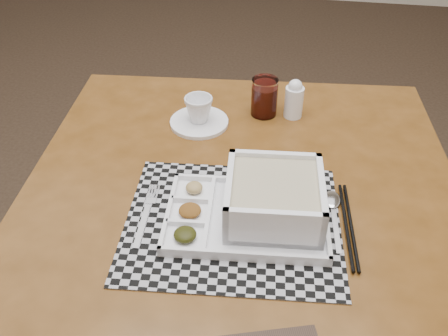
{
  "coord_description": "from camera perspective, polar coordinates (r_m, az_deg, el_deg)",
  "views": [
    {
      "loc": [
        0.86,
        -1.57,
        1.42
      ],
      "look_at": [
        0.73,
        -0.8,
        0.8
      ],
      "focal_mm": 40.0,
      "sensor_mm": 36.0,
      "label": 1
    }
  ],
  "objects": [
    {
      "name": "serving_tray",
      "position": [
        0.99,
        4.82,
        -4.09
      ],
      "size": [
        0.34,
        0.25,
        0.1
      ],
      "color": "white",
      "rests_on": "placemat"
    },
    {
      "name": "juice_glass",
      "position": [
        1.31,
        4.62,
        7.93
      ],
      "size": [
        0.07,
        0.07,
        0.1
      ],
      "color": "white",
      "rests_on": "dining_table"
    },
    {
      "name": "spoon",
      "position": [
        1.06,
        12.31,
        -4.03
      ],
      "size": [
        0.04,
        0.18,
        0.01
      ],
      "color": "silver",
      "rests_on": "placemat"
    },
    {
      "name": "creamer_bottle",
      "position": [
        1.3,
        8.01,
        7.8
      ],
      "size": [
        0.05,
        0.05,
        0.11
      ],
      "color": "white",
      "rests_on": "dining_table"
    },
    {
      "name": "chopsticks",
      "position": [
        1.02,
        14.05,
        -6.34
      ],
      "size": [
        0.04,
        0.24,
        0.01
      ],
      "color": "black",
      "rests_on": "placemat"
    },
    {
      "name": "placemat",
      "position": [
        1.0,
        0.99,
        -6.23
      ],
      "size": [
        0.46,
        0.4,
        0.0
      ],
      "primitive_type": "cube",
      "rotation": [
        0.0,
        0.0,
        0.09
      ],
      "color": "#A5A4AC",
      "rests_on": "dining_table"
    },
    {
      "name": "floor",
      "position": [
        2.28,
        -14.81,
        -1.67
      ],
      "size": [
        5.0,
        5.0,
        0.0
      ],
      "primitive_type": "plane",
      "color": "black",
      "rests_on": "ground"
    },
    {
      "name": "saucer",
      "position": [
        1.28,
        -2.85,
        5.25
      ],
      "size": [
        0.15,
        0.15,
        0.01
      ],
      "primitive_type": "cylinder",
      "color": "white",
      "rests_on": "dining_table"
    },
    {
      "name": "dining_table",
      "position": [
        1.14,
        1.94,
        -4.68
      ],
      "size": [
        1.03,
        1.03,
        0.71
      ],
      "color": "#4C2C0D",
      "rests_on": "ground"
    },
    {
      "name": "fork",
      "position": [
        1.03,
        -8.77,
        -5.13
      ],
      "size": [
        0.03,
        0.19,
        0.0
      ],
      "color": "silver",
      "rests_on": "placemat"
    },
    {
      "name": "cup",
      "position": [
        1.26,
        -2.9,
        6.72
      ],
      "size": [
        0.08,
        0.08,
        0.07
      ],
      "primitive_type": "imported",
      "rotation": [
        0.0,
        0.0,
        0.15
      ],
      "color": "white",
      "rests_on": "saucer"
    }
  ]
}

